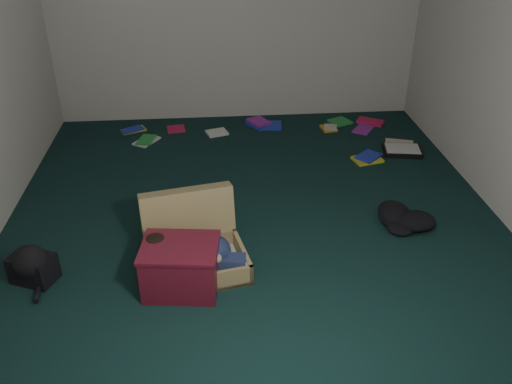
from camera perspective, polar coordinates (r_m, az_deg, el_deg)
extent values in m
plane|color=black|center=(4.41, -0.17, -2.97)|extent=(4.50, 4.50, 0.00)
plane|color=silver|center=(6.05, -2.12, 19.49)|extent=(4.50, 0.00, 4.50)
plane|color=silver|center=(1.84, 5.82, -6.95)|extent=(4.50, 0.00, 4.50)
cube|color=#A28B59|center=(3.83, -6.13, -7.52)|extent=(0.76, 0.61, 0.15)
cube|color=beige|center=(3.85, -6.10, -7.97)|extent=(0.69, 0.54, 0.02)
cube|color=#A28B59|center=(3.99, -7.13, -3.01)|extent=(0.70, 0.34, 0.50)
cube|color=beige|center=(3.76, -6.43, -6.68)|extent=(0.33, 0.25, 0.21)
sphere|color=tan|center=(3.68, -9.72, -6.74)|extent=(0.18, 0.18, 0.18)
ellipsoid|color=black|center=(3.70, -10.47, -5.94)|extent=(0.24, 0.25, 0.21)
ellipsoid|color=navy|center=(3.79, -4.30, -6.25)|extent=(0.22, 0.25, 0.21)
cube|color=navy|center=(3.70, -5.10, -7.49)|extent=(0.28, 0.24, 0.13)
cube|color=navy|center=(3.73, -2.87, -7.51)|extent=(0.24, 0.14, 0.11)
sphere|color=white|center=(3.78, -1.62, -7.25)|extent=(0.11, 0.11, 0.11)
sphere|color=white|center=(3.74, -1.34, -7.97)|extent=(0.10, 0.10, 0.10)
cylinder|color=tan|center=(3.64, -5.34, -7.15)|extent=(0.18, 0.09, 0.06)
cube|color=#5A1221|center=(3.67, -7.88, -7.99)|extent=(0.53, 0.43, 0.32)
cube|color=#5A1221|center=(3.56, -8.07, -5.79)|extent=(0.55, 0.45, 0.02)
cube|color=black|center=(5.69, 15.14, 4.23)|extent=(0.41, 0.34, 0.05)
cube|color=white|center=(5.68, 15.17, 4.47)|extent=(0.37, 0.30, 0.01)
cube|color=yellow|center=(6.16, -12.78, 6.39)|extent=(0.22, 0.17, 0.02)
cube|color=#D11B4B|center=(6.10, -8.41, 6.60)|extent=(0.28, 0.27, 0.02)
cube|color=white|center=(5.95, -4.14, 6.25)|extent=(0.22, 0.26, 0.02)
cube|color=#2032B1|center=(6.11, 1.68, 6.95)|extent=(0.24, 0.27, 0.02)
cube|color=gold|center=(6.10, 7.64, 6.65)|extent=(0.28, 0.26, 0.02)
cube|color=green|center=(6.29, 8.82, 7.32)|extent=(0.24, 0.19, 0.02)
cube|color=purple|center=(6.14, 11.20, 6.51)|extent=(0.28, 0.27, 0.02)
cube|color=beige|center=(5.88, 14.85, 4.98)|extent=(0.21, 0.25, 0.02)
cube|color=yellow|center=(5.45, 11.64, 3.36)|extent=(0.25, 0.27, 0.02)
cube|color=#D11B4B|center=(6.34, 11.94, 7.21)|extent=(0.28, 0.25, 0.02)
cube|color=white|center=(5.86, -11.44, 5.31)|extent=(0.25, 0.20, 0.02)
cube|color=#2032B1|center=(6.15, 0.34, 7.12)|extent=(0.27, 0.28, 0.02)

